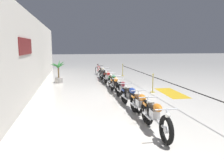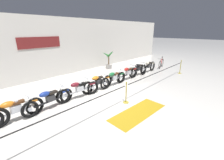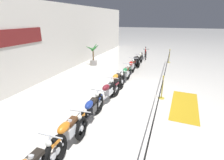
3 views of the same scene
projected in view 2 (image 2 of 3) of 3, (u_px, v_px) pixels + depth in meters
The scene contains 16 objects.
ground_plane at pixel (106, 94), 8.10m from camera, with size 120.00×120.00×0.00m, color silver.
back_wall at pixel (56, 48), 10.75m from camera, with size 28.00×0.29×4.20m.
motorcycle_orange_1 at pixel (15, 111), 5.55m from camera, with size 2.16×0.62×0.94m.
motorcycle_blue_2 at pixel (49, 99), 6.46m from camera, with size 2.38×0.62×0.92m.
motorcycle_maroon_3 at pixel (79, 90), 7.49m from camera, with size 2.40×0.62×0.93m.
motorcycle_orange_4 at pixel (98, 83), 8.48m from camera, with size 2.25×0.62×0.94m.
motorcycle_green_5 at pixel (114, 78), 9.24m from camera, with size 2.31×0.62×0.93m.
motorcycle_red_6 at pixel (128, 73), 10.29m from camera, with size 2.42×0.62×0.95m.
motorcycle_black_7 at pixel (138, 70), 11.27m from camera, with size 2.28×0.62×0.97m.
motorcycle_cream_8 at pixel (148, 67), 12.10m from camera, with size 2.35×0.62×0.97m.
bicycle at pixel (161, 63), 13.72m from camera, with size 1.71×0.56×0.97m.
potted_palm_left_of_row at pixel (109, 61), 13.31m from camera, with size 1.03×1.09×1.63m.
stanchion_far_left at pixel (104, 98), 5.92m from camera, with size 13.86×0.28×1.05m.
stanchion_mid_left at pixel (126, 96), 7.06m from camera, with size 0.28×0.28×1.05m.
stanchion_mid_right at pixel (180, 69), 11.90m from camera, with size 0.28×0.28×1.05m.
floor_banner at pixel (138, 112), 6.31m from camera, with size 2.77×1.01×0.01m, color #B78E19.
Camera 2 is at (-5.22, -5.31, 3.31)m, focal length 24.00 mm.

